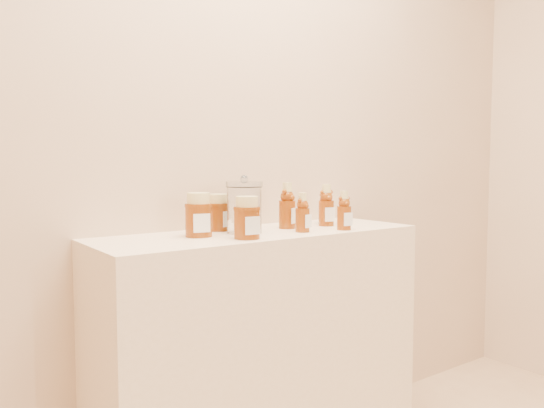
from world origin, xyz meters
TOP-DOWN VIEW (x-y plane):
  - wall_back at (0.00, 1.75)m, footprint 3.50×0.02m
  - display_table at (0.00, 1.55)m, footprint 1.20×0.40m
  - bear_bottle_back_left at (0.14, 1.57)m, footprint 0.09×0.09m
  - bear_bottle_back_mid at (0.31, 1.55)m, footprint 0.08×0.08m
  - bear_bottle_back_right at (0.36, 1.61)m, footprint 0.07×0.07m
  - bear_bottle_front_left at (0.12, 1.46)m, footprint 0.07×0.07m
  - bear_bottle_front_right at (0.28, 1.42)m, footprint 0.06×0.06m
  - honey_jar_left at (-0.24, 1.57)m, footprint 0.11×0.11m
  - honey_jar_back at (-0.11, 1.67)m, footprint 0.11×0.11m
  - honey_jar_front at (-0.14, 1.43)m, footprint 0.10×0.10m
  - glass_canister at (-0.07, 1.56)m, footprint 0.13×0.13m

SIDE VIEW (x-z plane):
  - display_table at x=0.00m, z-range 0.00..0.90m
  - honey_jar_back at x=-0.11m, z-range 0.90..1.03m
  - honey_jar_front at x=-0.14m, z-range 0.90..1.04m
  - honey_jar_left at x=-0.24m, z-range 0.90..1.05m
  - bear_bottle_front_left at x=0.12m, z-range 0.90..1.06m
  - bear_bottle_front_right at x=0.28m, z-range 0.90..1.06m
  - bear_bottle_back_right at x=0.36m, z-range 0.90..1.06m
  - bear_bottle_back_mid at x=0.31m, z-range 0.90..1.08m
  - bear_bottle_back_left at x=0.14m, z-range 0.90..1.09m
  - glass_canister at x=-0.07m, z-range 0.90..1.10m
  - wall_back at x=0.00m, z-range 0.00..2.70m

